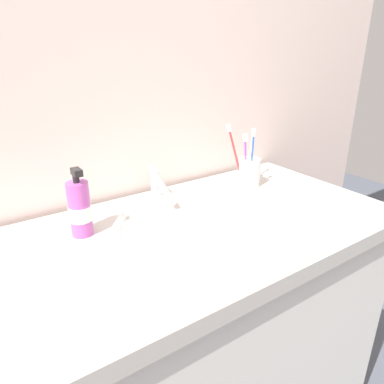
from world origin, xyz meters
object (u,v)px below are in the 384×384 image
toothbrush_cup (249,172)px  toothbrush_red (235,151)px  toothbrush_blue (252,154)px  toothbrush_purple (245,156)px  toothbrush_white (251,152)px  faucet (158,186)px  soap_dispenser (80,209)px

toothbrush_cup → toothbrush_red: size_ratio=0.46×
toothbrush_red → toothbrush_blue: 0.06m
toothbrush_red → toothbrush_purple: bearing=-55.1°
toothbrush_cup → toothbrush_white: 0.07m
faucet → toothbrush_white: toothbrush_white is taller
toothbrush_purple → toothbrush_blue: bearing=-76.2°
toothbrush_white → toothbrush_blue: bearing=-131.0°
faucet → soap_dispenser: soap_dispenser is taller
toothbrush_blue → soap_dispenser: toothbrush_blue is taller
toothbrush_red → soap_dispenser: 0.55m
faucet → toothbrush_white: 0.36m
faucet → toothbrush_red: 0.29m
toothbrush_blue → faucet: bearing=165.4°
toothbrush_purple → toothbrush_cup: bearing=-16.4°
faucet → toothbrush_red: toothbrush_red is taller
toothbrush_purple → toothbrush_white: 0.06m
soap_dispenser → toothbrush_white: bearing=4.3°
toothbrush_cup → soap_dispenser: soap_dispenser is taller
toothbrush_red → soap_dispenser: (-0.55, -0.05, -0.05)m
faucet → toothbrush_cup: faucet is taller
toothbrush_purple → toothbrush_white: size_ratio=0.98×
toothbrush_cup → toothbrush_purple: 0.06m
toothbrush_cup → soap_dispenser: (-0.59, -0.02, 0.02)m
toothbrush_purple → faucet: bearing=169.6°
toothbrush_red → toothbrush_white: 0.07m
toothbrush_white → soap_dispenser: size_ratio=0.99×
toothbrush_red → soap_dispenser: toothbrush_red is taller
toothbrush_purple → toothbrush_blue: size_ratio=0.88×
toothbrush_red → toothbrush_purple: toothbrush_red is taller
toothbrush_blue → soap_dispenser: bearing=179.6°
toothbrush_blue → toothbrush_cup: bearing=58.2°
toothbrush_white → soap_dispenser: toothbrush_white is taller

